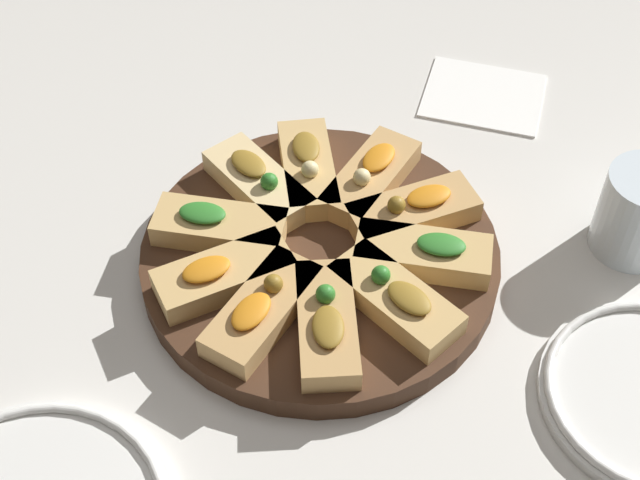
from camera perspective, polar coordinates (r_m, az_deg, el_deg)
ground_plane at (r=0.83m, az=-0.00°, el=-1.63°), size 3.00×3.00×0.00m
serving_board at (r=0.83m, az=-0.00°, el=-1.09°), size 0.33×0.33×0.02m
focaccia_slice_0 at (r=0.77m, az=4.85°, el=-3.74°), size 0.13×0.09×0.04m
focaccia_slice_1 at (r=0.80m, az=6.67°, el=-0.84°), size 0.13×0.07×0.03m
focaccia_slice_2 at (r=0.83m, az=6.00°, el=1.87°), size 0.12×0.12×0.04m
focaccia_slice_3 at (r=0.86m, az=3.27°, el=4.05°), size 0.06×0.13×0.04m
focaccia_slice_4 at (r=0.87m, az=-0.78°, el=4.65°), size 0.10×0.13×0.04m
focaccia_slice_5 at (r=0.86m, az=-3.97°, el=3.71°), size 0.13×0.10×0.04m
focaccia_slice_6 at (r=0.82m, az=-6.50°, el=0.91°), size 0.13×0.07×0.03m
focaccia_slice_7 at (r=0.78m, az=-6.23°, el=-2.21°), size 0.11×0.12×0.03m
focaccia_slice_8 at (r=0.76m, az=-3.73°, el=-4.46°), size 0.06×0.13×0.04m
focaccia_slice_9 at (r=0.75m, az=0.44°, el=-5.31°), size 0.10×0.13×0.04m
water_glass at (r=0.87m, az=19.80°, el=1.67°), size 0.08×0.08×0.09m
napkin_stack at (r=1.03m, az=10.41°, el=9.14°), size 0.14×0.13×0.01m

